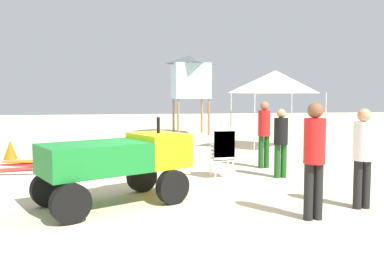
# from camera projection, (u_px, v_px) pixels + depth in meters

# --- Properties ---
(ground) EXTENTS (80.00, 80.00, 0.00)m
(ground) POSITION_uv_depth(u_px,v_px,m) (152.00, 204.00, 6.70)
(ground) COLOR beige
(utility_cart) EXTENTS (2.81, 2.17, 1.50)m
(utility_cart) POSITION_uv_depth(u_px,v_px,m) (119.00, 159.00, 6.68)
(utility_cart) COLOR #197A2D
(utility_cart) RESTS_ON ground
(stacked_plastic_chairs) EXTENTS (0.48, 0.48, 1.20)m
(stacked_plastic_chairs) POSITION_uv_depth(u_px,v_px,m) (223.00, 148.00, 8.84)
(stacked_plastic_chairs) COLOR white
(stacked_plastic_chairs) RESTS_ON ground
(surfboard_pile) EXTENTS (2.56, 0.66, 0.32)m
(surfboard_pile) POSITION_uv_depth(u_px,v_px,m) (41.00, 167.00, 9.54)
(surfboard_pile) COLOR white
(surfboard_pile) RESTS_ON ground
(lifeguard_near_left) EXTENTS (0.32, 0.32, 1.78)m
(lifeguard_near_left) POSITION_uv_depth(u_px,v_px,m) (314.00, 152.00, 5.78)
(lifeguard_near_left) COLOR black
(lifeguard_near_left) RESTS_ON ground
(lifeguard_near_center) EXTENTS (0.32, 0.32, 1.61)m
(lifeguard_near_center) POSITION_uv_depth(u_px,v_px,m) (281.00, 139.00, 8.91)
(lifeguard_near_center) COLOR #194C19
(lifeguard_near_center) RESTS_ON ground
(lifeguard_near_right) EXTENTS (0.32, 0.32, 1.77)m
(lifeguard_near_right) POSITION_uv_depth(u_px,v_px,m) (264.00, 130.00, 10.17)
(lifeguard_near_right) COLOR #194C19
(lifeguard_near_right) RESTS_ON ground
(lifeguard_far_right) EXTENTS (0.32, 0.32, 1.68)m
(lifeguard_far_right) POSITION_uv_depth(u_px,v_px,m) (363.00, 151.00, 6.39)
(lifeguard_far_right) COLOR black
(lifeguard_far_right) RESTS_ON ground
(popup_canopy) EXTENTS (2.65, 2.65, 2.88)m
(popup_canopy) POSITION_uv_depth(u_px,v_px,m) (275.00, 82.00, 14.18)
(popup_canopy) COLOR #B2B2B7
(popup_canopy) RESTS_ON ground
(lifeguard_tower) EXTENTS (1.98, 1.98, 4.09)m
(lifeguard_tower) POSITION_uv_depth(u_px,v_px,m) (191.00, 77.00, 19.89)
(lifeguard_tower) COLOR olive
(lifeguard_tower) RESTS_ON ground
(traffic_cone_near) EXTENTS (0.41, 0.41, 0.59)m
(traffic_cone_near) POSITION_uv_depth(u_px,v_px,m) (10.00, 150.00, 11.64)
(traffic_cone_near) COLOR orange
(traffic_cone_near) RESTS_ON ground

